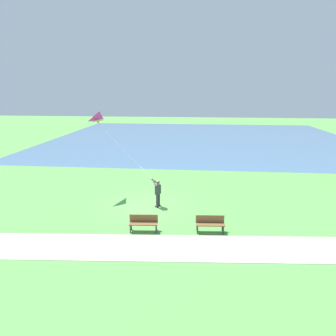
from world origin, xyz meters
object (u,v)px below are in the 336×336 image
at_px(person_kite_flyer, 158,191).
at_px(park_bench_far_walkway, 210,223).
at_px(park_bench_near_walkway, 144,222).
at_px(flying_kite, 100,118).

relative_size(person_kite_flyer, park_bench_far_walkway, 1.20).
xyz_separation_m(person_kite_flyer, park_bench_near_walkway, (3.32, -0.33, -0.54)).
xyz_separation_m(person_kite_flyer, park_bench_far_walkway, (3.08, 3.16, -0.54)).
relative_size(park_bench_near_walkway, park_bench_far_walkway, 1.00).
height_order(person_kite_flyer, flying_kite, flying_kite).
bearing_deg(person_kite_flyer, park_bench_far_walkway, 45.72).
bearing_deg(park_bench_near_walkway, flying_kite, -143.97).
bearing_deg(flying_kite, park_bench_near_walkway, 36.03).
distance_m(person_kite_flyer, park_bench_near_walkway, 3.38).
height_order(park_bench_near_walkway, park_bench_far_walkway, same).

